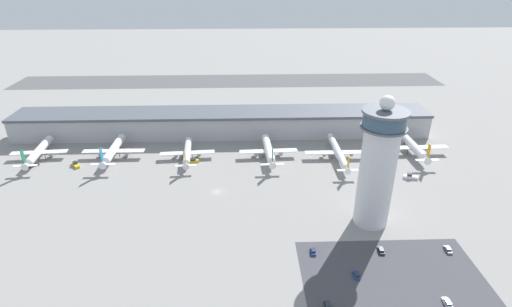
# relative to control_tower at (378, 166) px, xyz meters

# --- Properties ---
(ground_plane) EXTENTS (1000.00, 1000.00, 0.00)m
(ground_plane) POSITION_rel_control_tower_xyz_m (-66.11, 26.12, -26.57)
(ground_plane) COLOR gray
(terminal_building) EXTENTS (255.90, 25.00, 15.40)m
(terminal_building) POSITION_rel_control_tower_xyz_m (-66.11, 96.12, -18.78)
(terminal_building) COLOR #B2B2B7
(terminal_building) RESTS_ON ground
(runway_strip) EXTENTS (383.85, 44.00, 0.01)m
(runway_strip) POSITION_rel_control_tower_xyz_m (-66.11, 219.94, -26.57)
(runway_strip) COLOR #515154
(runway_strip) RESTS_ON ground
(control_tower) EXTENTS (17.74, 17.74, 55.59)m
(control_tower) POSITION_rel_control_tower_xyz_m (0.00, 0.00, 0.00)
(control_tower) COLOR silver
(control_tower) RESTS_ON ground
(parking_lot_surface) EXTENTS (64.00, 40.00, 0.01)m
(parking_lot_surface) POSITION_rel_control_tower_xyz_m (-1.42, -32.92, -26.57)
(parking_lot_surface) COLOR #424247
(parking_lot_surface) RESTS_ON ground
(airplane_gate_alpha) EXTENTS (30.48, 36.82, 13.40)m
(airplane_gate_alpha) POSITION_rel_control_tower_xyz_m (-166.78, 64.31, -22.25)
(airplane_gate_alpha) COLOR white
(airplane_gate_alpha) RESTS_ON ground
(airplane_gate_bravo) EXTENTS (34.06, 36.95, 14.37)m
(airplane_gate_bravo) POSITION_rel_control_tower_xyz_m (-125.69, 64.03, -21.89)
(airplane_gate_bravo) COLOR white
(airplane_gate_bravo) RESTS_ON ground
(airplane_gate_charlie) EXTENTS (30.38, 34.57, 12.02)m
(airplane_gate_charlie) POSITION_rel_control_tower_xyz_m (-84.38, 61.75, -22.71)
(airplane_gate_charlie) COLOR silver
(airplane_gate_charlie) RESTS_ON ground
(airplane_gate_delta) EXTENTS (32.60, 36.81, 13.77)m
(airplane_gate_delta) POSITION_rel_control_tower_xyz_m (-39.23, 61.70, -22.21)
(airplane_gate_delta) COLOR white
(airplane_gate_delta) RESTS_ON ground
(airplane_gate_echo) EXTENTS (36.11, 44.99, 12.19)m
(airplane_gate_echo) POSITION_rel_control_tower_xyz_m (-0.87, 58.84, -22.43)
(airplane_gate_echo) COLOR white
(airplane_gate_echo) RESTS_ON ground
(airplane_gate_foxtrot) EXTENTS (40.10, 36.08, 14.15)m
(airplane_gate_foxtrot) POSITION_rel_control_tower_xyz_m (43.12, 63.04, -21.89)
(airplane_gate_foxtrot) COLOR white
(airplane_gate_foxtrot) RESTS_ON ground
(service_truck_catering) EXTENTS (6.33, 7.41, 2.42)m
(service_truck_catering) POSITION_rel_control_tower_xyz_m (-143.62, 55.07, -25.74)
(service_truck_catering) COLOR black
(service_truck_catering) RESTS_ON ground
(service_truck_fuel) EXTENTS (8.04, 5.48, 2.43)m
(service_truck_fuel) POSITION_rel_control_tower_xyz_m (-81.44, 57.10, -25.74)
(service_truck_fuel) COLOR black
(service_truck_fuel) RESTS_ON ground
(service_truck_baggage) EXTENTS (7.22, 3.78, 2.82)m
(service_truck_baggage) POSITION_rel_control_tower_xyz_m (31.32, 35.75, -25.60)
(service_truck_baggage) COLOR black
(service_truck_baggage) RESTS_ON ground
(service_truck_water) EXTENTS (6.33, 6.31, 2.93)m
(service_truck_water) POSITION_rel_control_tower_xyz_m (-166.77, 55.52, -25.56)
(service_truck_water) COLOR black
(service_truck_water) RESTS_ON ground
(car_green_van) EXTENTS (2.02, 4.64, 1.44)m
(car_green_van) POSITION_rel_control_tower_xyz_m (24.32, -19.98, -26.02)
(car_green_van) COLOR black
(car_green_van) RESTS_ON ground
(car_silver_sedan) EXTENTS (1.83, 4.19, 1.55)m
(car_silver_sedan) POSITION_rel_control_tower_xyz_m (-14.16, -32.42, -25.97)
(car_silver_sedan) COLOR black
(car_silver_sedan) RESTS_ON ground
(car_black_suv) EXTENTS (1.86, 4.05, 1.38)m
(car_black_suv) POSITION_rel_control_tower_xyz_m (-26.90, -45.80, -26.04)
(car_black_suv) COLOR black
(car_black_suv) RESTS_ON ground
(car_maroon_suv) EXTENTS (1.95, 4.54, 1.59)m
(car_maroon_suv) POSITION_rel_control_tower_xyz_m (-27.22, -19.28, -25.95)
(car_maroon_suv) COLOR black
(car_maroon_suv) RESTS_ON ground
(car_red_hatchback) EXTENTS (2.06, 4.81, 1.45)m
(car_red_hatchback) POSITION_rel_control_tower_xyz_m (-1.36, -19.56, -26.01)
(car_red_hatchback) COLOR black
(car_red_hatchback) RESTS_ON ground
(car_white_wagon) EXTENTS (1.93, 4.84, 1.43)m
(car_white_wagon) POSITION_rel_control_tower_xyz_m (11.91, -45.85, -26.02)
(car_white_wagon) COLOR black
(car_white_wagon) RESTS_ON ground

